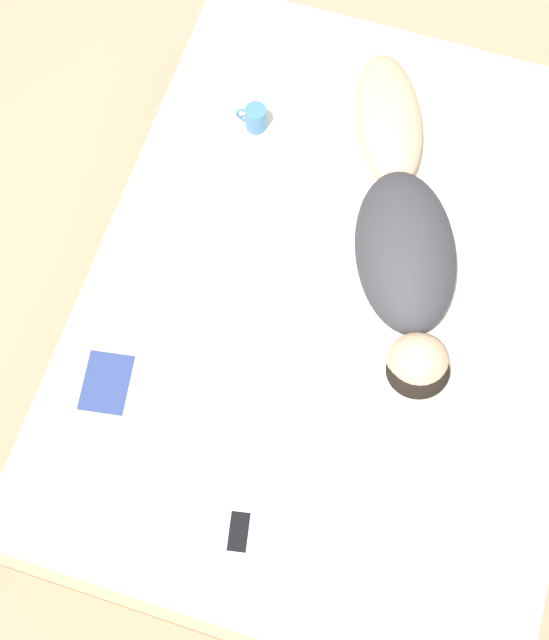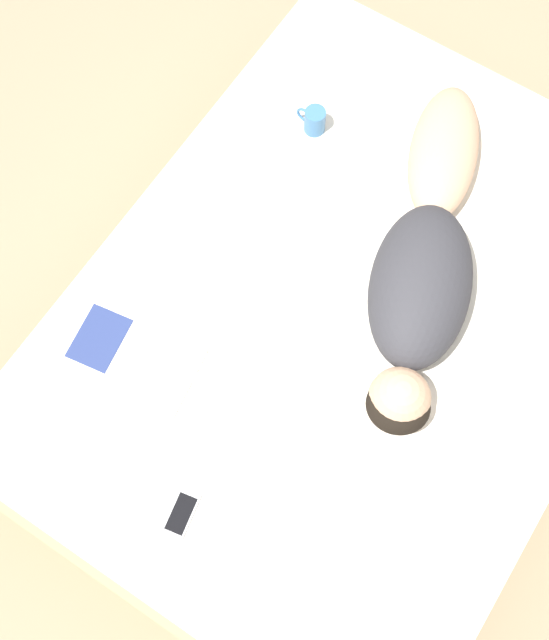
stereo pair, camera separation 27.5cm
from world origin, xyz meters
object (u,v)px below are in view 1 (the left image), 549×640
coffee_mug (255,118)px  open_magazine (140,388)px  person (402,232)px  cell_phone (239,532)px

coffee_mug → open_magazine: bearing=87.4°
person → open_magazine: size_ratio=2.63×
person → cell_phone: person is taller
open_magazine → cell_phone: 0.53m
person → coffee_mug: size_ratio=11.41×
open_magazine → coffee_mug: 1.01m
open_magazine → coffee_mug: (-0.04, -1.01, 0.05)m
open_magazine → coffee_mug: size_ratio=4.34×
cell_phone → coffee_mug: bearing=-84.9°
open_magazine → coffee_mug: bearing=-101.6°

